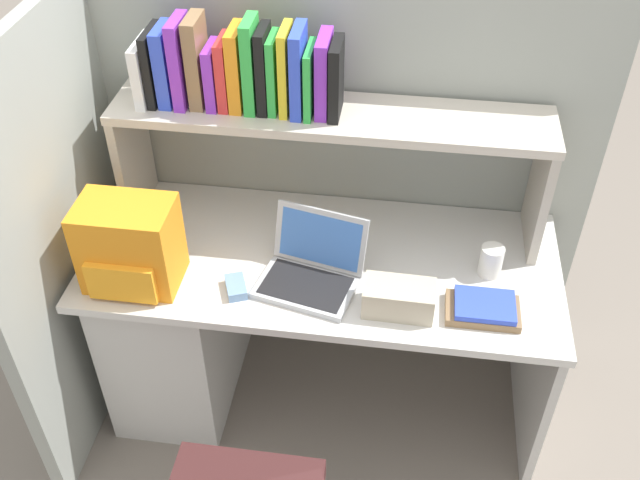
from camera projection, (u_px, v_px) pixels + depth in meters
The scene contains 12 objects.
ground_plane at pixel (322, 392), 2.93m from camera, with size 8.00×8.00×0.00m, color slate.
desk at pixel (219, 313), 2.71m from camera, with size 1.60×0.70×0.73m.
cubicle_partition_rear at pixel (336, 182), 2.72m from camera, with size 1.84×0.05×1.55m, color #939991.
cubicle_partition_left at pixel (75, 234), 2.48m from camera, with size 0.05×1.06×1.55m, color #939991.
overhead_hutch at pixel (331, 138), 2.38m from camera, with size 1.44×0.28×0.45m.
reference_books_on_shelf at pixel (239, 69), 2.27m from camera, with size 0.65×0.18×0.30m.
laptop at pixel (311, 268), 2.34m from camera, with size 0.36×0.32×0.22m.
backpack at pixel (129, 246), 2.28m from camera, with size 0.30×0.23×0.30m.
computer_mouse at pixel (236, 287), 2.33m from camera, with size 0.06×0.10×0.03m, color #7299C6.
paper_cup at pixel (491, 261), 2.37m from camera, with size 0.08×0.08×0.11m, color white.
tissue_box at pixel (399, 298), 2.24m from camera, with size 0.22×0.12×0.10m, color #BFB299.
desk_book_stack at pixel (483, 309), 2.24m from camera, with size 0.23×0.14×0.05m.
Camera 1 is at (0.25, -1.82, 2.36)m, focal length 40.69 mm.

